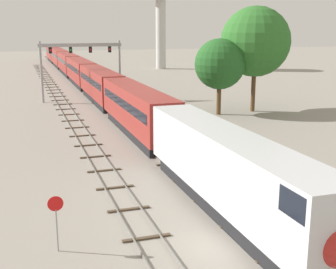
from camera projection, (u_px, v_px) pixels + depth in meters
ground_plane at (224, 246)px, 22.76m from camera, size 400.00×400.00×0.00m
track_main at (87, 90)px, 78.74m from camera, size 2.60×200.00×0.16m
track_near at (67, 112)px, 58.59m from camera, size 2.60×160.00×0.16m
passenger_train at (80, 71)px, 85.49m from camera, size 3.04×148.36×4.80m
signal_gantry at (81, 57)px, 66.25m from camera, size 12.10×0.49×8.82m
stop_sign at (56, 216)px, 21.80m from camera, size 0.76×0.08×2.88m
trackside_tree_left at (255, 42)px, 57.24m from camera, size 8.89×8.89×13.41m
trackside_tree_mid at (220, 64)px, 55.62m from camera, size 6.26×6.26×9.45m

